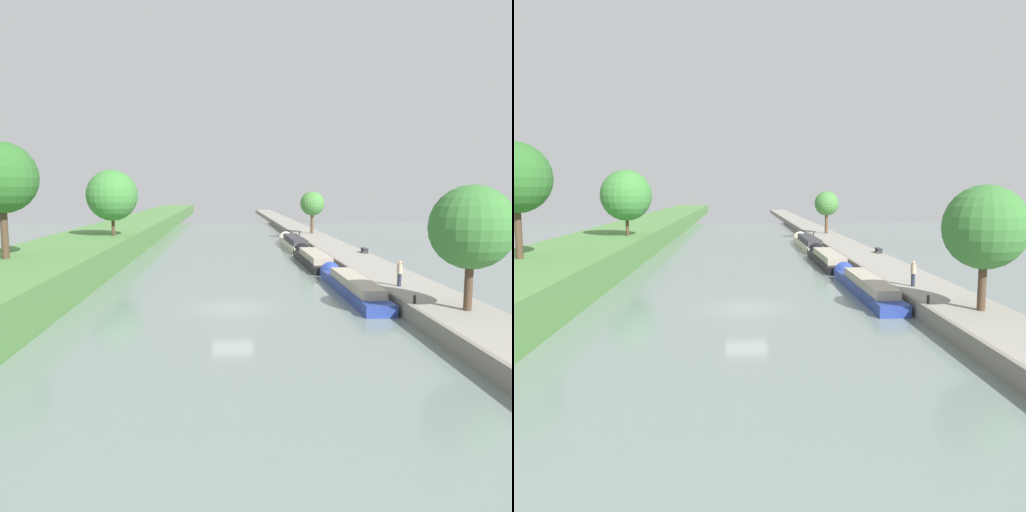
# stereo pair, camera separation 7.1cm
# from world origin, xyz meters

# --- Properties ---
(ground_plane) EXTENTS (160.00, 160.00, 0.00)m
(ground_plane) POSITION_xyz_m (0.00, 0.00, 0.00)
(ground_plane) COLOR slate
(right_towpath) EXTENTS (4.19, 260.00, 0.92)m
(right_towpath) POSITION_xyz_m (11.73, 0.00, 0.46)
(right_towpath) COLOR gray
(right_towpath) RESTS_ON ground_plane
(stone_quay) EXTENTS (0.25, 260.00, 0.97)m
(stone_quay) POSITION_xyz_m (9.51, 0.00, 0.48)
(stone_quay) COLOR gray
(stone_quay) RESTS_ON ground_plane
(narrowboat_blue) EXTENTS (1.81, 14.34, 1.80)m
(narrowboat_blue) POSITION_xyz_m (8.26, 4.28, 0.54)
(narrowboat_blue) COLOR #283D93
(narrowboat_blue) RESTS_ON ground_plane
(narrowboat_black) EXTENTS (2.09, 13.68, 1.99)m
(narrowboat_black) POSITION_xyz_m (8.04, 18.84, 0.52)
(narrowboat_black) COLOR black
(narrowboat_black) RESTS_ON ground_plane
(narrowboat_cream) EXTENTS (2.01, 15.89, 2.01)m
(narrowboat_cream) POSITION_xyz_m (8.14, 33.22, 0.60)
(narrowboat_cream) COLOR beige
(narrowboat_cream) RESTS_ON ground_plane
(tree_rightbank_near) EXTENTS (4.30, 4.30, 6.46)m
(tree_rightbank_near) POSITION_xyz_m (12.06, -5.09, 5.21)
(tree_rightbank_near) COLOR #4C3828
(tree_rightbank_near) RESTS_ON right_towpath
(tree_rightbank_midnear) EXTENTS (3.43, 3.43, 5.97)m
(tree_rightbank_midnear) POSITION_xyz_m (12.07, 42.69, 5.13)
(tree_rightbank_midnear) COLOR brown
(tree_rightbank_midnear) RESTS_ON right_towpath
(tree_leftbank_downstream) EXTENTS (5.12, 5.12, 6.65)m
(tree_leftbank_downstream) POSITION_xyz_m (-11.68, 22.77, 6.54)
(tree_leftbank_downstream) COLOR #4C3828
(tree_leftbank_downstream) RESTS_ON left_grassy_bank
(tree_leftbank_upstream) EXTENTS (4.78, 4.78, 7.85)m
(tree_leftbank_upstream) POSITION_xyz_m (-15.28, 5.31, 7.88)
(tree_leftbank_upstream) COLOR #4C3828
(tree_leftbank_upstream) RESTS_ON left_grassy_bank
(person_walking) EXTENTS (0.34, 0.34, 1.66)m
(person_walking) POSITION_xyz_m (10.80, 1.77, 1.79)
(person_walking) COLOR #282D42
(person_walking) RESTS_ON right_towpath
(mooring_bollard_near) EXTENTS (0.16, 0.16, 0.45)m
(mooring_bollard_near) POSITION_xyz_m (9.94, -3.28, 1.14)
(mooring_bollard_near) COLOR black
(mooring_bollard_near) RESTS_ON right_towpath
(mooring_bollard_far) EXTENTS (0.16, 0.16, 0.45)m
(mooring_bollard_far) POSITION_xyz_m (9.94, 40.32, 1.14)
(mooring_bollard_far) COLOR black
(mooring_bollard_far) RESTS_ON right_towpath
(park_bench) EXTENTS (0.44, 1.50, 0.47)m
(park_bench) POSITION_xyz_m (13.37, 19.49, 1.26)
(park_bench) COLOR #333338
(park_bench) RESTS_ON right_towpath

